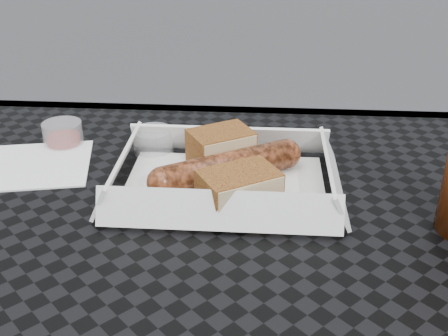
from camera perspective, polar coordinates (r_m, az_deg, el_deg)
name	(u,v)px	position (r m, az deg, el deg)	size (l,w,h in m)	color
patio_table	(151,335)	(0.56, -7.41, -16.48)	(0.80, 0.80, 0.74)	black
food_tray	(225,186)	(0.62, 0.07, -1.85)	(0.22, 0.15, 0.00)	white
bratwurst	(227,167)	(0.62, 0.35, 0.06)	(0.17, 0.11, 0.03)	brown
bread_near	(221,148)	(0.65, -0.33, 2.01)	(0.07, 0.05, 0.04)	brown
bread_far	(239,189)	(0.57, 1.53, -2.18)	(0.08, 0.05, 0.04)	brown
veg_garnish	(284,212)	(0.57, 6.14, -4.43)	(0.03, 0.03, 0.00)	#D93F09
napkin	(38,165)	(0.71, -18.34, 0.29)	(0.12, 0.12, 0.00)	white
condiment_cup_sauce	(63,134)	(0.75, -16.06, 3.35)	(0.05, 0.05, 0.03)	maroon
condiment_cup_empty	(153,141)	(0.70, -7.19, 2.75)	(0.05, 0.05, 0.03)	silver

